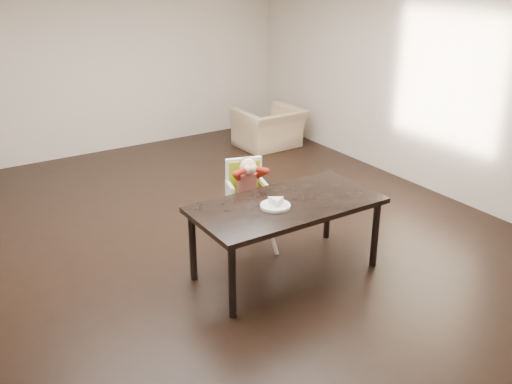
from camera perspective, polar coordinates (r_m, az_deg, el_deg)
ground at (r=6.51m, az=-3.84°, el=-3.93°), size 7.00×7.00×0.00m
room_walls at (r=5.91m, az=-4.31°, el=12.36°), size 6.02×7.02×2.71m
dining_table at (r=5.40m, az=3.08°, el=-1.83°), size 1.80×0.90×0.75m
high_chair at (r=5.88m, az=-0.91°, el=0.78°), size 0.52×0.52×1.01m
plate at (r=5.27m, az=1.98°, el=-1.20°), size 0.31×0.31×0.08m
armchair at (r=9.22m, az=1.30°, el=7.08°), size 1.00×0.67×0.85m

